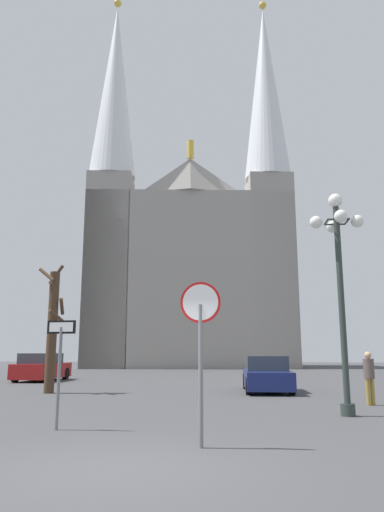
% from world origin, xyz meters
% --- Properties ---
extents(ground_plane, '(120.00, 120.00, 0.00)m').
position_xyz_m(ground_plane, '(0.00, 0.00, 0.00)').
color(ground_plane, '#424244').
extents(cathedral, '(20.63, 12.95, 38.04)m').
position_xyz_m(cathedral, '(-3.03, 39.93, 11.54)').
color(cathedral, gray).
rests_on(cathedral, ground).
extents(stop_sign, '(0.73, 0.12, 2.80)m').
position_xyz_m(stop_sign, '(1.01, 1.63, 1.94)').
color(stop_sign, slate).
rests_on(stop_sign, ground).
extents(one_way_arrow_sign, '(0.66, 0.13, 2.23)m').
position_xyz_m(one_way_arrow_sign, '(-2.09, 3.19, 1.45)').
color(one_way_arrow_sign, slate).
rests_on(one_way_arrow_sign, ground).
extents(street_lamp, '(1.42, 1.42, 5.77)m').
position_xyz_m(street_lamp, '(4.35, 5.90, 3.77)').
color(street_lamp, '#2D3833').
rests_on(street_lamp, ground).
extents(bare_tree, '(1.24, 1.07, 5.01)m').
position_xyz_m(bare_tree, '(-5.55, 11.43, 2.46)').
color(bare_tree, '#473323').
rests_on(bare_tree, ground).
extents(parked_car_near_navy, '(1.86, 4.20, 1.38)m').
position_xyz_m(parked_car_near_navy, '(2.76, 12.94, 0.65)').
color(parked_car_near_navy, navy).
rests_on(parked_car_near_navy, ground).
extents(parked_car_far_red, '(1.88, 4.10, 1.44)m').
position_xyz_m(parked_car_far_red, '(-8.85, 18.57, 0.68)').
color(parked_car_far_red, maroon).
rests_on(parked_car_far_red, ground).
extents(pedestrian_walking, '(0.32, 0.32, 1.56)m').
position_xyz_m(pedestrian_walking, '(5.56, 8.41, 0.94)').
color(pedestrian_walking, olive).
rests_on(pedestrian_walking, ground).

